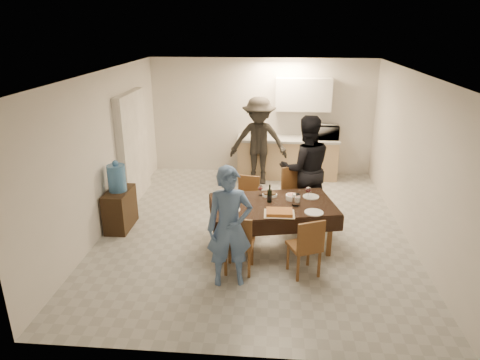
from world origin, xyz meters
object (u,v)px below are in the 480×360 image
object	(u,v)px
savoury_tart	(279,212)
person_near	(229,227)
person_far	(305,169)
water_jug	(117,178)
wine_bottle	(270,193)
person_kitchen	(259,141)
console	(120,209)
dining_table	(273,205)
microwave	(326,132)
water_pitcher	(296,200)

from	to	relation	value
savoury_tart	person_near	bearing A→B (deg)	-134.13
person_far	water_jug	bearing A→B (deg)	0.42
wine_bottle	water_jug	bearing A→B (deg)	171.36
wine_bottle	person_kitchen	bearing A→B (deg)	95.88
console	dining_table	bearing A→B (deg)	-9.56
savoury_tart	person_far	xyz separation A→B (m)	(0.45, 1.43, 0.19)
console	person_near	size ratio (longest dim) A/B	0.45
person_near	person_far	size ratio (longest dim) A/B	0.87
wine_bottle	person_near	distance (m)	1.21
dining_table	savoury_tart	xyz separation A→B (m)	(0.10, -0.38, 0.06)
water_jug	dining_table	bearing A→B (deg)	-9.56
savoury_tart	console	bearing A→B (deg)	163.10
wine_bottle	microwave	xyz separation A→B (m)	(1.17, 3.21, 0.19)
microwave	person_near	size ratio (longest dim) A/B	0.33
water_jug	savoury_tart	size ratio (longest dim) A/B	1.02
console	person_near	distance (m)	2.56
console	water_pitcher	xyz separation A→B (m)	(2.93, -0.48, 0.48)
console	water_pitcher	world-z (taller)	water_pitcher
dining_table	water_jug	xyz separation A→B (m)	(-2.58, 0.43, 0.21)
console	microwave	bearing A→B (deg)	37.32
dining_table	wine_bottle	bearing A→B (deg)	122.86
water_pitcher	person_far	world-z (taller)	person_far
water_pitcher	microwave	size ratio (longest dim) A/B	0.33
person_near	person_far	world-z (taller)	person_far
wine_bottle	microwave	bearing A→B (deg)	69.98
dining_table	water_jug	distance (m)	2.63
wine_bottle	person_far	size ratio (longest dim) A/B	0.16
water_jug	person_kitchen	bearing A→B (deg)	46.53
water_jug	person_far	size ratio (longest dim) A/B	0.24
dining_table	wine_bottle	distance (m)	0.19
water_pitcher	person_far	size ratio (longest dim) A/B	0.10
dining_table	water_pitcher	size ratio (longest dim) A/B	11.27
microwave	savoury_tart	bearing A→B (deg)	74.36
person_near	console	bearing A→B (deg)	132.95
dining_table	water_pitcher	distance (m)	0.37
water_jug	microwave	distance (m)	4.66
microwave	person_far	distance (m)	2.28
dining_table	water_pitcher	xyz separation A→B (m)	(0.35, -0.05, 0.12)
water_jug	person_kitchen	distance (m)	3.27
savoury_tart	person_kitchen	xyz separation A→B (m)	(-0.43, 3.19, 0.19)
console	person_kitchen	distance (m)	3.32
console	microwave	xyz separation A→B (m)	(3.70, 2.82, 0.72)
water_pitcher	water_jug	bearing A→B (deg)	170.61
water_jug	person_far	world-z (taller)	person_far
person_kitchen	wine_bottle	bearing A→B (deg)	-84.12
person_near	person_far	distance (m)	2.37
water_jug	person_far	distance (m)	3.19
water_jug	person_near	bearing A→B (deg)	-36.16
water_pitcher	person_kitchen	xyz separation A→B (m)	(-0.68, 2.86, 0.12)
dining_table	wine_bottle	size ratio (longest dim) A/B	6.97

